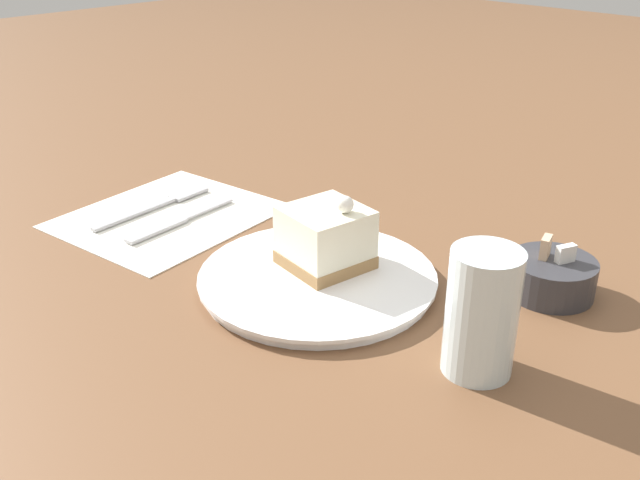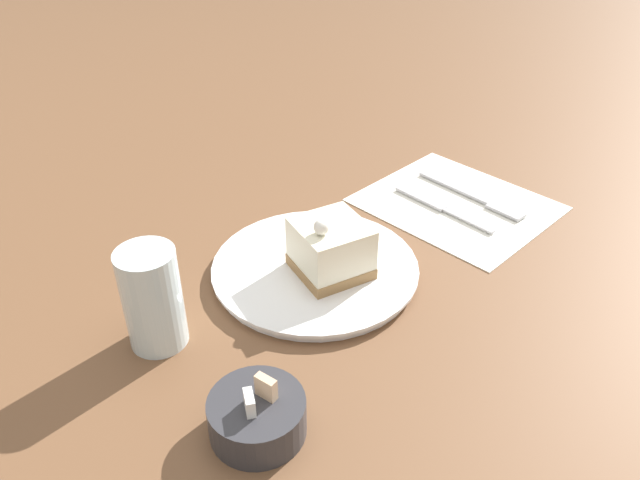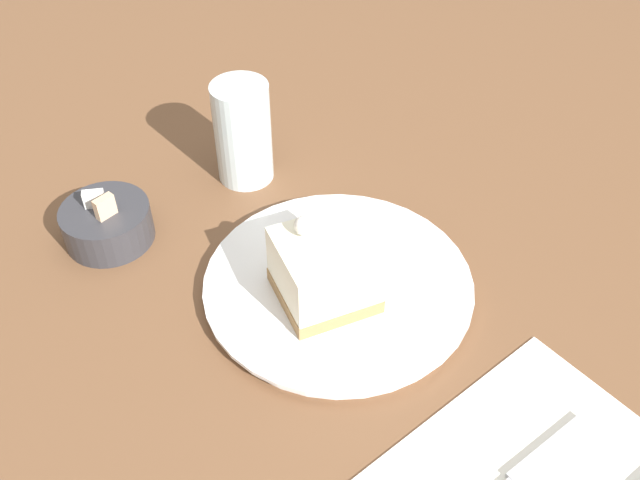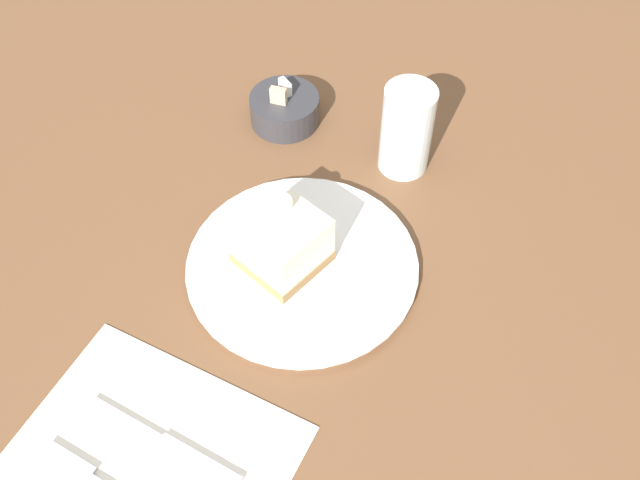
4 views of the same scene
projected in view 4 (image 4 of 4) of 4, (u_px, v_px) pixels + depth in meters
The scene contains 7 objects.
ground_plane at pixel (284, 250), 0.78m from camera, with size 4.00×4.00×0.00m, color brown.
plate at pixel (302, 267), 0.76m from camera, with size 0.25×0.25×0.01m.
cake_slice at pixel (281, 241), 0.73m from camera, with size 0.09×0.09×0.08m.
napkin at pixel (142, 470), 0.63m from camera, with size 0.24×0.27×0.00m.
knife at pixel (175, 448), 0.64m from camera, with size 0.03×0.17×0.00m.
sugar_bowl at pixel (285, 109), 0.90m from camera, with size 0.09×0.09×0.06m.
drinking_glass at pixel (407, 130), 0.82m from camera, with size 0.06×0.06×0.11m.
Camera 4 is at (-0.37, -0.30, 0.63)m, focal length 40.00 mm.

